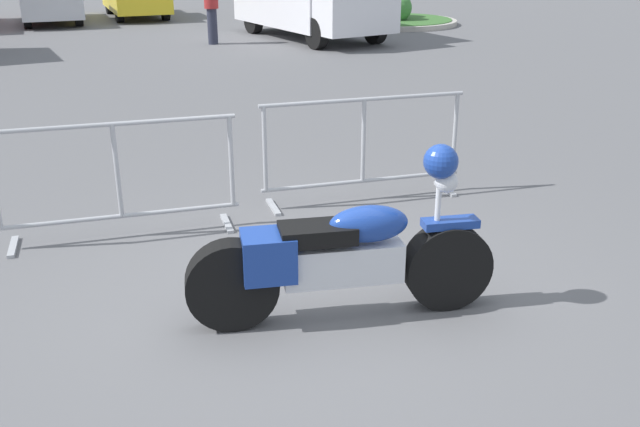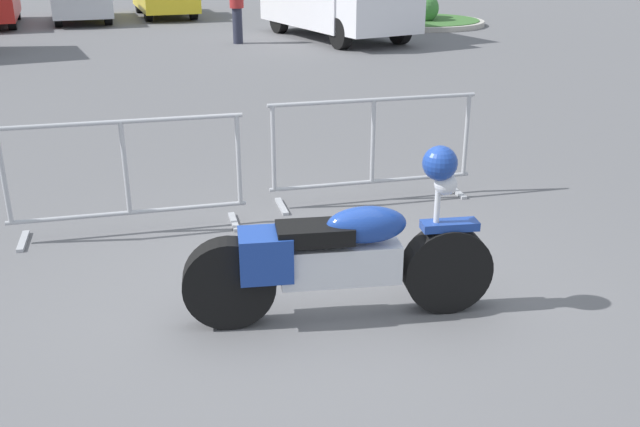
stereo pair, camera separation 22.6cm
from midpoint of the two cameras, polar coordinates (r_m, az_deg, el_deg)
name	(u,v)px [view 1 (the left image)]	position (r m, az deg, el deg)	size (l,w,h in m)	color
ground_plane	(309,300)	(5.42, -2.07, -6.95)	(120.00, 120.00, 0.00)	#5B5B5E
motorcycle	(343,256)	(5.00, 0.53, -3.42)	(2.19, 0.66, 1.25)	black
crowd_barrier_near	(118,179)	(6.59, -16.82, 2.65)	(2.12, 0.67, 1.07)	#9EA0A5
crowd_barrier_far	(363,148)	(7.24, 2.58, 5.25)	(2.12, 0.67, 1.07)	#9EA0A5
pedestrian	(211,5)	(18.13, -9.06, 16.12)	(0.45, 0.45, 1.69)	#262838
planter_island	(391,12)	(22.15, 5.39, 15.75)	(3.63, 3.63, 1.17)	#ADA89E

